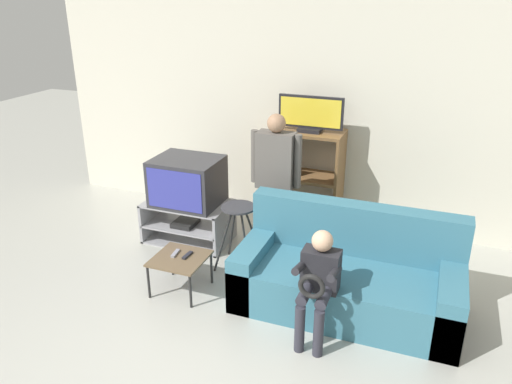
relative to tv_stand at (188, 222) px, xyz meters
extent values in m
cube|color=silver|center=(1.02, 1.05, 1.08)|extent=(6.40, 0.06, 2.60)
cube|color=#939399|center=(0.00, 0.00, -0.22)|extent=(0.94, 0.57, 0.02)
cube|color=#939399|center=(0.00, 0.00, -0.02)|extent=(0.90, 0.57, 0.02)
cube|color=#939399|center=(0.00, 0.00, 0.22)|extent=(0.94, 0.57, 0.02)
cube|color=#939399|center=(-0.45, 0.00, 0.00)|extent=(0.03, 0.57, 0.46)
cube|color=#939399|center=(0.45, 0.00, 0.00)|extent=(0.03, 0.57, 0.46)
cube|color=black|center=(0.00, -0.07, 0.01)|extent=(0.24, 0.28, 0.05)
cube|color=#2D2D33|center=(0.01, 0.01, 0.49)|extent=(0.71, 0.58, 0.51)
cube|color=#333899|center=(0.01, -0.29, 0.49)|extent=(0.63, 0.01, 0.43)
cube|color=brown|center=(0.74, 0.75, 0.37)|extent=(0.03, 0.46, 1.20)
cube|color=brown|center=(1.53, 0.75, 0.37)|extent=(0.03, 0.46, 1.20)
cube|color=brown|center=(1.14, 0.75, -0.21)|extent=(0.76, 0.46, 0.03)
cube|color=brown|center=(1.14, 0.75, 0.43)|extent=(0.76, 0.46, 0.03)
cube|color=brown|center=(1.14, 0.75, 0.96)|extent=(0.76, 0.46, 0.03)
cube|color=#9E7A4C|center=(0.99, 0.68, 0.56)|extent=(0.18, 0.04, 0.22)
cube|color=black|center=(1.17, 0.73, 0.99)|extent=(0.25, 0.20, 0.04)
cube|color=black|center=(1.17, 0.73, 1.19)|extent=(0.72, 0.04, 0.35)
cube|color=yellow|center=(1.17, 0.71, 1.19)|extent=(0.67, 0.01, 0.30)
cylinder|color=black|center=(0.64, -0.45, 0.10)|extent=(0.18, 0.16, 0.66)
cylinder|color=black|center=(0.88, -0.45, 0.10)|extent=(0.18, 0.16, 0.66)
cylinder|color=black|center=(0.64, -0.22, 0.10)|extent=(0.18, 0.16, 0.66)
cylinder|color=black|center=(0.88, -0.22, 0.10)|extent=(0.18, 0.16, 0.66)
cylinder|color=#333338|center=(0.76, -0.34, 0.44)|extent=(0.34, 0.34, 0.02)
cube|color=brown|center=(0.42, -0.94, 0.12)|extent=(0.48, 0.48, 0.02)
cylinder|color=black|center=(0.20, -1.16, -0.06)|extent=(0.02, 0.02, 0.33)
cylinder|color=black|center=(0.63, -1.16, -0.06)|extent=(0.02, 0.02, 0.33)
cylinder|color=black|center=(0.20, -0.73, -0.06)|extent=(0.02, 0.02, 0.33)
cylinder|color=black|center=(0.63, -0.73, -0.06)|extent=(0.02, 0.02, 0.33)
cube|color=#232328|center=(0.47, -0.90, 0.14)|extent=(0.04, 0.15, 0.02)
cube|color=gray|center=(0.35, -0.90, 0.14)|extent=(0.05, 0.15, 0.02)
cube|color=teal|center=(1.92, -0.69, -0.02)|extent=(1.93, 0.87, 0.41)
cube|color=teal|center=(1.92, -0.36, 0.42)|extent=(1.93, 0.20, 0.48)
cube|color=teal|center=(1.07, -0.69, 0.04)|extent=(0.22, 0.87, 0.53)
cube|color=teal|center=(2.78, -0.69, 0.04)|extent=(0.22, 0.87, 0.53)
cylinder|color=#4C4C56|center=(0.93, 0.05, 0.16)|extent=(0.11, 0.11, 0.77)
cylinder|color=#4C4C56|center=(1.09, 0.05, 0.16)|extent=(0.11, 0.11, 0.77)
cube|color=#5B5651|center=(1.01, 0.05, 0.83)|extent=(0.38, 0.20, 0.58)
cylinder|color=#5B5651|center=(0.78, 0.05, 0.85)|extent=(0.08, 0.08, 0.55)
cylinder|color=#5B5651|center=(1.24, 0.05, 0.85)|extent=(0.08, 0.08, 0.55)
sphere|color=#A37A5B|center=(1.01, 0.05, 1.21)|extent=(0.19, 0.19, 0.19)
cylinder|color=#2D2D38|center=(1.70, -1.37, -0.02)|extent=(0.08, 0.08, 0.41)
cylinder|color=#2D2D38|center=(1.85, -1.37, -0.02)|extent=(0.08, 0.08, 0.41)
cylinder|color=#2D2D38|center=(1.70, -1.22, 0.23)|extent=(0.09, 0.30, 0.09)
cylinder|color=#2D2D38|center=(1.85, -1.22, 0.23)|extent=(0.09, 0.30, 0.09)
cube|color=#232328|center=(1.77, -1.07, 0.36)|extent=(0.30, 0.17, 0.35)
cylinder|color=#232328|center=(1.64, -1.19, 0.43)|extent=(0.06, 0.31, 0.14)
cylinder|color=#232328|center=(1.91, -1.19, 0.43)|extent=(0.06, 0.31, 0.14)
sphere|color=#DBAD89|center=(1.77, -1.07, 0.62)|extent=(0.17, 0.17, 0.17)
torus|color=black|center=(1.77, -1.35, 0.37)|extent=(0.21, 0.04, 0.21)
camera|label=1|loc=(2.51, -4.46, 2.44)|focal=35.00mm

